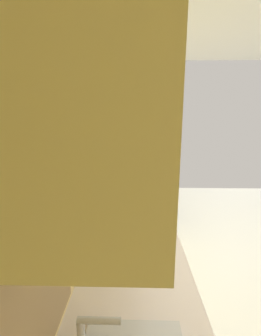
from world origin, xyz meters
name	(u,v)px	position (x,y,z in m)	size (l,w,h in m)	color
ground_plane	(247,293)	(0.00, 0.00, 0.00)	(6.94, 6.94, 0.00)	gray
wall_back	(96,161)	(0.00, 1.51, 1.37)	(4.46, 0.12, 2.73)	#EDD289
counter_run	(135,280)	(-0.40, 1.15, 0.46)	(3.53, 0.62, 0.92)	tan
upper_cabinets	(117,101)	(-0.40, 1.27, 1.85)	(2.61, 0.34, 0.62)	tan
window_back_wall	(30,268)	(-1.40, 1.44, 1.33)	(0.57, 0.02, 0.68)	#997A4C
oven_range	(137,192)	(1.71, 1.12, 0.47)	(0.71, 0.67, 1.10)	black
microwave	(134,178)	(0.52, 1.17, 1.06)	(0.45, 0.37, 0.28)	white
bowl	(139,208)	(-0.10, 1.11, 0.96)	(0.18, 0.18, 0.06)	#4C8CBF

